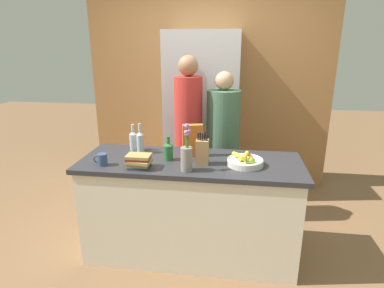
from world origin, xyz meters
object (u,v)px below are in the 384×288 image
Objects in this scene: person_at_sink at (188,129)px; flower_vase at (187,155)px; fruit_bowl at (246,161)px; bottle_vinegar at (168,151)px; cereal_box at (192,140)px; book_stack at (139,161)px; bottle_wine at (140,141)px; coffee_mug at (102,159)px; bottle_oil at (133,140)px; person_in_blue at (223,139)px; knife_block at (202,152)px; refrigerator at (202,116)px.

flower_vase is at bearing -100.84° from person_at_sink.
fruit_bowl is 0.65m from bottle_vinegar.
cereal_box is 0.52m from book_stack.
bottle_wine reaches higher than fruit_bowl.
coffee_mug is 0.56× the size of bottle_vinegar.
person_in_blue is at bearing 30.91° from bottle_oil.
cereal_box is at bearing 25.28° from coffee_mug.
bottle_vinegar is at bearing 169.06° from knife_block.
bottle_vinegar is at bearing -96.47° from refrigerator.
cereal_box is at bearing -1.90° from bottle_wine.
coffee_mug is 0.58× the size of book_stack.
person_at_sink is 1.10× the size of person_in_blue.
cereal_box is 0.48m from bottle_wine.
bottle_vinegar is at bearing 131.74° from flower_vase.
person_at_sink reaches higher than person_in_blue.
fruit_bowl is 1.19× the size of bottle_oil.
coffee_mug is 0.07× the size of person_in_blue.
cereal_box is 2.43× the size of coffee_mug.
book_stack is at bearing -168.42° from fruit_bowl.
knife_block is at bearing -10.94° from bottle_vinegar.
coffee_mug is 0.47× the size of bottle_oil.
knife_block is 0.22m from cereal_box.
cereal_box is (-0.46, 0.17, 0.10)m from fruit_bowl.
refrigerator is 7.03× the size of cereal_box.
person_in_blue is at bearing 58.32° from bottle_vinegar.
refrigerator reaches higher than bottle_wine.
bottle_wine is (-0.58, 0.21, -0.00)m from knife_block.
fruit_bowl is 0.96m from bottle_wine.
cereal_box is at bearing -96.38° from person_at_sink.
flower_vase reaches higher than fruit_bowl.
coffee_mug is (-0.66, -1.50, -0.05)m from refrigerator.
bottle_oil reaches higher than book_stack.
knife_block reaches higher than bottle_vinegar.
bottle_oil is at bearing 142.87° from flower_vase.
knife_block is 1.10× the size of bottle_oil.
fruit_bowl is at bearing -69.60° from refrigerator.
bottle_wine reaches higher than bottle_oil.
knife_block is 0.72m from bottle_oil.
flower_vase reaches higher than coffee_mug.
bottle_wine is at bearing 104.51° from book_stack.
refrigerator is 1.31m from bottle_vinegar.
bottle_vinegar reaches higher than book_stack.
fruit_bowl is (0.50, -1.34, -0.06)m from refrigerator.
coffee_mug is (-1.16, -0.16, 0.01)m from fruit_bowl.
flower_vase is at bearing -0.74° from book_stack.
person_in_blue is at bearing 37.23° from bottle_wine.
bottle_wine is at bearing -36.73° from bottle_oil.
bottle_vinegar is (-0.19, 0.22, -0.05)m from flower_vase.
bottle_vinegar is 0.33m from bottle_wine.
coffee_mug is at bearing 177.02° from book_stack.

